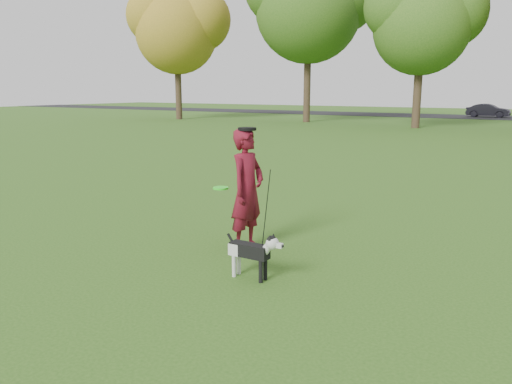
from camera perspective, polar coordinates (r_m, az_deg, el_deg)
The scene contains 6 objects.
ground at distance 6.91m, azimuth -1.14°, elevation -8.00°, with size 120.00×120.00×0.00m, color #285116.
road at distance 45.68m, azimuth 27.05°, elevation 7.55°, with size 120.00×7.00×0.02m, color black.
man at distance 7.20m, azimuth -1.00°, elevation 0.21°, with size 0.65×0.43×1.79m, color #5B0D1B.
dog at distance 6.19m, azimuth -0.26°, elevation -6.65°, with size 0.82×0.16×0.62m.
car_mid at distance 45.82m, azimuth 25.01°, elevation 8.44°, with size 1.16×3.32×1.09m, color black.
man_held_items at distance 6.49m, azimuth 1.16°, elevation -1.59°, with size 1.35×1.09×1.38m.
Camera 1 is at (3.49, -5.49, 2.33)m, focal length 35.00 mm.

